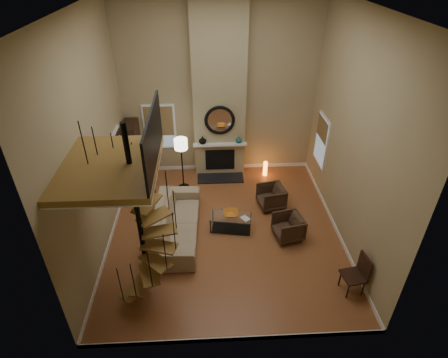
{
  "coord_description": "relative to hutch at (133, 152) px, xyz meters",
  "views": [
    {
      "loc": [
        -0.42,
        -7.42,
        6.52
      ],
      "look_at": [
        0.0,
        0.4,
        1.4
      ],
      "focal_mm": 29.11,
      "sensor_mm": 36.0,
      "label": 1
    }
  ],
  "objects": [
    {
      "name": "left_wall",
      "position": [
        -0.26,
        -2.79,
        1.8
      ],
      "size": [
        0.02,
        6.5,
        5.5
      ],
      "primitive_type": "cube",
      "color": "tan",
      "rests_on": "ground"
    },
    {
      "name": "baseboard_front",
      "position": [
        2.74,
        -6.03,
        -0.89
      ],
      "size": [
        6.0,
        0.02,
        0.12
      ],
      "primitive_type": "cube",
      "color": "white",
      "rests_on": "ground"
    },
    {
      "name": "floor_lamp",
      "position": [
        1.56,
        -0.66,
        0.46
      ],
      "size": [
        0.4,
        0.4,
        1.71
      ],
      "color": "black",
      "rests_on": "ground"
    },
    {
      "name": "entry_door",
      "position": [
        -0.21,
        -0.99,
        0.1
      ],
      "size": [
        0.1,
        1.05,
        2.16
      ],
      "color": "white",
      "rests_on": "ground"
    },
    {
      "name": "chimney_breast",
      "position": [
        2.74,
        0.27,
        1.8
      ],
      "size": [
        1.6,
        0.38,
        5.5
      ],
      "primitive_type": "cube",
      "color": "tan",
      "rests_on": "ground"
    },
    {
      "name": "mantel",
      "position": [
        2.74,
        -0.01,
        0.2
      ],
      "size": [
        1.7,
        0.18,
        0.06
      ],
      "primitive_type": "cube",
      "color": "white",
      "rests_on": "chimney_breast"
    },
    {
      "name": "baseboard_back",
      "position": [
        2.74,
        0.45,
        -0.89
      ],
      "size": [
        6.0,
        0.02,
        0.12
      ],
      "primitive_type": "cube",
      "color": "white",
      "rests_on": "ground"
    },
    {
      "name": "vase_right",
      "position": [
        3.34,
        0.03,
        0.33
      ],
      "size": [
        0.2,
        0.2,
        0.21
      ],
      "primitive_type": "imported",
      "color": "#17524D",
      "rests_on": "mantel"
    },
    {
      "name": "hearth",
      "position": [
        2.74,
        -0.22,
        -0.93
      ],
      "size": [
        1.5,
        0.6,
        0.04
      ],
      "primitive_type": "cube",
      "color": "black",
      "rests_on": "ground"
    },
    {
      "name": "accent_lamp",
      "position": [
        4.23,
        -0.07,
        -0.7
      ],
      "size": [
        0.14,
        0.14,
        0.49
      ],
      "primitive_type": "cylinder",
      "color": "orange",
      "rests_on": "ground"
    },
    {
      "name": "firebox",
      "position": [
        2.74,
        0.07,
        -0.4
      ],
      "size": [
        0.95,
        0.02,
        0.72
      ],
      "primitive_type": "cube",
      "color": "black",
      "rests_on": "chimney_breast"
    },
    {
      "name": "right_wall",
      "position": [
        5.74,
        -2.79,
        1.8
      ],
      "size": [
        0.02,
        6.5,
        5.5
      ],
      "primitive_type": "cube",
      "color": "tan",
      "rests_on": "ground"
    },
    {
      "name": "vase_left",
      "position": [
        2.19,
        0.03,
        0.35
      ],
      "size": [
        0.24,
        0.24,
        0.25
      ],
      "primitive_type": "imported",
      "color": "black",
      "rests_on": "mantel"
    },
    {
      "name": "hutch",
      "position": [
        0.0,
        0.0,
        0.0
      ],
      "size": [
        0.42,
        0.89,
        1.99
      ],
      "primitive_type": "cube",
      "color": "black",
      "rests_on": "ground"
    },
    {
      "name": "coffee_table",
      "position": [
        2.91,
        -2.74,
        -0.67
      ],
      "size": [
        1.17,
        0.73,
        0.43
      ],
      "color": "silver",
      "rests_on": "ground"
    },
    {
      "name": "armchair_far",
      "position": [
        4.43,
        -3.13,
        -0.6
      ],
      "size": [
        0.84,
        0.82,
        0.65
      ],
      "primitive_type": "imported",
      "rotation": [
        0.0,
        0.0,
        -1.37
      ],
      "color": "#412C1E",
      "rests_on": "ground"
    },
    {
      "name": "side_chair",
      "position": [
        5.51,
        -4.91,
        -0.42
      ],
      "size": [
        0.53,
        0.53,
        0.99
      ],
      "color": "black",
      "rests_on": "ground"
    },
    {
      "name": "sofa",
      "position": [
        1.46,
        -2.81,
        -0.55
      ],
      "size": [
        1.2,
        2.86,
        0.83
      ],
      "primitive_type": "imported",
      "rotation": [
        0.0,
        0.0,
        1.54
      ],
      "color": "tan",
      "rests_on": "ground"
    },
    {
      "name": "front_wall",
      "position": [
        2.74,
        -6.04,
        1.8
      ],
      "size": [
        6.0,
        0.02,
        5.5
      ],
      "primitive_type": "cube",
      "color": "tan",
      "rests_on": "ground"
    },
    {
      "name": "armchair_near",
      "position": [
        4.21,
        -1.79,
        -0.6
      ],
      "size": [
        0.85,
        0.83,
        0.66
      ],
      "primitive_type": "imported",
      "rotation": [
        0.0,
        0.0,
        -1.37
      ],
      "color": "#412C1E",
      "rests_on": "ground"
    },
    {
      "name": "ceiling",
      "position": [
        2.74,
        -2.79,
        4.54
      ],
      "size": [
        6.0,
        6.5,
        0.01
      ],
      "primitive_type": "cube",
      "color": "silver",
      "rests_on": "back_wall"
    },
    {
      "name": "ground",
      "position": [
        2.74,
        -2.79,
        -0.95
      ],
      "size": [
        6.0,
        6.5,
        0.01
      ],
      "primitive_type": "cube",
      "color": "#AD6738",
      "rests_on": "ground"
    },
    {
      "name": "book",
      "position": [
        3.26,
        -2.89,
        -0.49
      ],
      "size": [
        0.29,
        0.3,
        0.02
      ],
      "primitive_type": "imported",
      "rotation": [
        0.0,
        0.0,
        0.63
      ],
      "color": "gray",
      "rests_on": "coffee_table"
    },
    {
      "name": "spiral_stair",
      "position": [
        0.96,
        -4.58,
        0.83
      ],
      "size": [
        1.47,
        1.47,
        4.06
      ],
      "color": "black",
      "rests_on": "ground"
    },
    {
      "name": "mirror_disc",
      "position": [
        2.74,
        0.06,
        1.0
      ],
      "size": [
        0.8,
        0.01,
        0.8
      ],
      "primitive_type": "cylinder",
      "rotation": [
        1.57,
        0.0,
        0.0
      ],
      "color": "white",
      "rests_on": "chimney_breast"
    },
    {
      "name": "baseboard_left",
      "position": [
        -0.25,
        -2.79,
        -0.89
      ],
      "size": [
        0.02,
        6.5,
        0.12
      ],
      "primitive_type": "cube",
      "color": "white",
      "rests_on": "ground"
    },
    {
      "name": "window_back",
      "position": [
        0.84,
        0.43,
        0.67
      ],
      "size": [
        1.02,
        0.06,
        1.52
      ],
      "color": "white",
      "rests_on": "back_wall"
    },
    {
      "name": "loft",
      "position": [
        0.7,
        -4.59,
        2.29
      ],
      "size": [
        1.7,
        2.2,
        1.09
      ],
      "color": "olive",
      "rests_on": "left_wall"
    },
    {
      "name": "back_wall",
      "position": [
        2.74,
        0.46,
        1.8
      ],
      "size": [
        6.0,
        0.02,
        5.5
      ],
      "primitive_type": "cube",
      "color": "tan",
      "rests_on": "ground"
    },
    {
      "name": "baseboard_right",
      "position": [
        5.73,
        -2.79,
        -0.89
      ],
      "size": [
        0.02,
        6.5,
        0.12
      ],
      "primitive_type": "cube",
      "color": "white",
      "rests_on": "ground"
    },
    {
      "name": "window_right",
      "position": [
        5.72,
        -0.79,
        0.68
      ],
      "size": [
        0.06,
        1.02,
        1.52
      ],
      "color": "white",
      "rests_on": "right_wall"
    },
    {
      "name": "mirror_frame",
      "position": [
        2.74,
        0.05,
        1.0
      ],
      "size": [
        0.94,
        0.1,
        0.94
      ],
      "primitive_type": "torus",
      "rotation": [
        1.57,
        0.0,
        0.0
      ],
      "color": "black",
      "rests_on": "chimney_breast"
    },
    {
      "name": "bowl",
      "position": [
        2.91,
        -2.69,
        -0.45
      ],
      "size": [
        0.41,
        0.41,
        0.1
      ],
      "primitive_type": "imported",
      "color": "orange",
      "rests_on": "coffee_table"
    }
  ]
}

